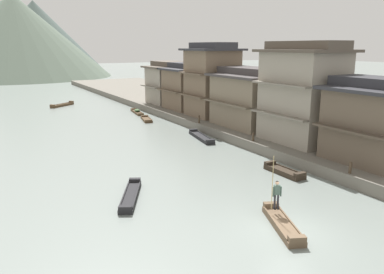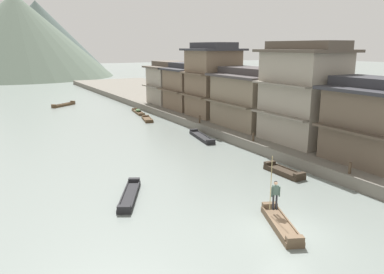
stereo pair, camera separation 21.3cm
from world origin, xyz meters
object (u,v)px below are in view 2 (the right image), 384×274
Objects in this scene: boat_foreground_poled at (281,225)px; boat_midriver_drifting at (284,172)px; house_waterfront_narrow at (213,80)px; mooring_post_dock_far at (200,119)px; mooring_post_dock_mid at (253,137)px; boat_moored_nearest at (138,112)px; boat_midriver_upstream at (64,105)px; boatman_person at (275,192)px; house_waterfront_second at (303,93)px; boat_moored_third at (147,119)px; house_waterfront_end at (171,83)px; house_waterfront_nearest at (379,122)px; house_waterfront_far at (190,86)px; boat_moored_far at (130,196)px; house_waterfront_tall at (253,98)px; boat_moored_second at (202,137)px; mooring_post_dock_near at (350,168)px.

boat_foreground_poled reaches higher than boat_midriver_drifting.
mooring_post_dock_far is at bearing -138.20° from house_waterfront_narrow.
mooring_post_dock_mid reaches higher than boat_foreground_poled.
boat_moored_nearest is 1.19× the size of boat_midriver_upstream.
boatman_person is 15.35m from house_waterfront_second.
boat_foreground_poled is 31.52m from boat_moored_third.
house_waterfront_end is at bearing 12.71° from boat_moored_nearest.
house_waterfront_nearest is at bearing -80.41° from boat_moored_nearest.
boatman_person is at bearing -110.83° from house_waterfront_far.
house_waterfront_narrow is (17.33, 18.13, 5.05)m from boat_moored_far.
house_waterfront_far is (13.66, -16.73, 3.72)m from boat_midriver_upstream.
boat_midriver_drifting is (5.68, 5.49, -1.38)m from boatman_person.
boat_moored_third is 14.79m from house_waterfront_tall.
house_waterfront_second is at bearing 92.42° from house_waterfront_nearest.
boat_foreground_poled is 5.20× the size of mooring_post_dock_far.
house_waterfront_end is (0.11, 6.14, 0.00)m from house_waterfront_far.
boat_moored_third is 24.52m from boat_midriver_drifting.
boat_midriver_upstream reaches higher than boat_moored_second.
boat_moored_second is 3.97m from mooring_post_dock_far.
boat_moored_second is 7.33× the size of mooring_post_dock_mid.
house_waterfront_end is (6.87, 7.07, 3.77)m from boat_moored_third.
boat_midriver_drifting is at bearing -5.61° from boat_moored_far.
boat_moored_third is 0.55× the size of house_waterfront_far.
boat_foreground_poled is 15.28m from mooring_post_dock_mid.
boat_midriver_upstream is at bearing 92.27° from boatman_person.
boat_moored_third is at bearing 65.01° from boat_moored_far.
boat_midriver_drifting reaches higher than boat_moored_third.
house_waterfront_far and house_waterfront_end have the same top height.
house_waterfront_tall is at bearing -65.38° from boat_midriver_upstream.
boatman_person is at bearing -108.44° from boat_moored_second.
boat_moored_nearest is at bearing 101.57° from house_waterfront_second.
boat_midriver_upstream is (-7.90, 29.63, 0.02)m from boat_moored_second.
mooring_post_dock_far is (13.61, 14.81, 1.16)m from boat_moored_far.
house_waterfront_second is 15.02m from house_waterfront_narrow.
mooring_post_dock_near is (-3.90, -0.95, -2.61)m from house_waterfront_nearest.
boat_midriver_upstream is 0.49× the size of house_waterfront_tall.
mooring_post_dock_near is at bearing -166.31° from house_waterfront_nearest.
house_waterfront_nearest is at bearing -89.54° from house_waterfront_narrow.
house_waterfront_second is 1.25× the size of house_waterfront_end.
house_waterfront_end is 16.39m from mooring_post_dock_far.
house_waterfront_end is (0.43, 12.32, -1.30)m from house_waterfront_narrow.
house_waterfront_nearest is (6.62, -27.61, 3.76)m from boat_moored_third.
house_waterfront_far is (17.66, 24.31, 3.74)m from boat_moored_far.
house_waterfront_narrow reaches higher than house_waterfront_end.
mooring_post_dock_far is (-4.04, -9.50, -2.59)m from house_waterfront_far.
mooring_post_dock_mid is (1.74, -23.91, 1.08)m from boat_moored_nearest.
boat_moored_nearest is 0.71× the size of house_waterfront_end.
boat_moored_nearest is 17.71m from boat_moored_second.
house_waterfront_narrow is at bearing 46.29° from boat_moored_far.
mooring_post_dock_near reaches higher than boat_moored_third.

